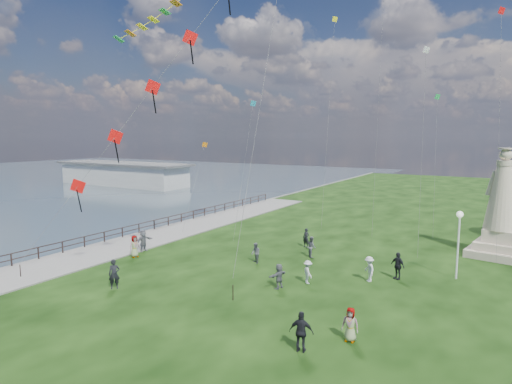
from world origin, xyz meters
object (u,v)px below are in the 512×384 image
Objects in this scene: person_0 at (114,274)px; person_10 at (135,246)px; statue at (501,216)px; person_2 at (308,272)px; person_4 at (350,325)px; person_9 at (398,266)px; lamppost at (459,230)px; person_5 at (143,241)px; person_8 at (369,269)px; person_7 at (312,247)px; pier_pavilion at (123,174)px; person_1 at (256,253)px; person_11 at (279,276)px; person_6 at (306,238)px; person_3 at (301,332)px.

person_10 is at bearing 78.87° from person_0.
statue is 16.73m from person_2.
person_9 is (-0.16, 9.76, 0.11)m from person_4.
lamppost is 2.56× the size of person_5.
person_10 is (-16.94, -3.79, 0.03)m from person_8.
person_5 is at bearing 75.47° from person_7.
statue is at bearing 73.53° from lamppost.
person_4 is at bearing -104.78° from lamppost.
person_4 is (14.46, 0.88, -0.12)m from person_0.
person_1 is at bearing -32.86° from pier_pavilion.
person_2 is 0.96× the size of person_11.
person_8 is at bearing -113.63° from statue.
person_2 is at bearing -69.51° from person_10.
pier_pavilion is at bearing 160.77° from person_6.
person_11 is (3.90, -3.73, 0.02)m from person_1.
statue is at bearing -2.57° from person_0.
person_10 reaches higher than person_6.
person_3 reaches higher than person_8.
statue is at bearing -44.02° from person_10.
person_0 is 1.00× the size of person_3.
person_1 is 5.40m from person_11.
person_10 is at bearing -116.54° from person_8.
person_11 is at bearing 149.58° from person_7.
pier_pavilion is at bearing 11.28° from person_2.
lamppost is 2.80× the size of person_6.
person_5 is (-14.41, 0.10, 0.13)m from person_2.
person_11 is at bearing -76.73° from person_10.
person_8 is (5.37, -3.21, 0.01)m from person_7.
pier_pavilion reaches higher than person_9.
lamppost is 2.47× the size of person_0.
person_3 reaches higher than person_4.
person_1 is at bearing 21.43° from person_2.
person_7 is at bearing -158.26° from person_11.
person_2 is at bearing -85.64° from person_5.
person_3 is at bearing -98.82° from statue.
person_1 is 9.82m from person_9.
pier_pavilion is 20.09× the size of person_1.
person_5 reaches higher than person_1.
person_0 reaches higher than person_4.
lamppost reaches higher than person_1.
person_1 is at bearing -163.79° from lamppost.
pier_pavilion is 53.02m from person_5.
person_9 reaches higher than person_5.
person_7 is at bearing 116.36° from person_4.
statue is 14.60m from person_7.
lamppost reaches higher than person_8.
lamppost reaches higher than person_7.
statue is 20.01m from person_4.
person_10 reaches higher than person_7.
person_5 is (-17.72, 8.12, -0.03)m from person_3.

